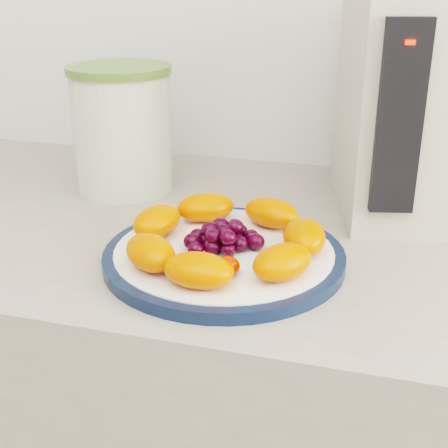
# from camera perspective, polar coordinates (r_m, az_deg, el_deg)

# --- Properties ---
(plate_rim) EXTENTS (0.29, 0.29, 0.01)m
(plate_rim) POSITION_cam_1_polar(r_m,az_deg,el_deg) (0.75, 0.00, -2.99)
(plate_rim) COLOR #0C1A35
(plate_rim) RESTS_ON counter
(plate_face) EXTENTS (0.26, 0.26, 0.02)m
(plate_face) POSITION_cam_1_polar(r_m,az_deg,el_deg) (0.75, 0.00, -2.92)
(plate_face) COLOR white
(plate_face) RESTS_ON counter
(canister) EXTENTS (0.20, 0.20, 0.18)m
(canister) POSITION_cam_1_polar(r_m,az_deg,el_deg) (0.99, -9.25, 8.21)
(canister) COLOR #455D12
(canister) RESTS_ON counter
(canister_lid) EXTENTS (0.21, 0.21, 0.01)m
(canister_lid) POSITION_cam_1_polar(r_m,az_deg,el_deg) (0.97, -9.61, 13.76)
(canister_lid) COLOR #516F31
(canister_lid) RESTS_ON canister
(appliance_body) EXTENTS (0.23, 0.29, 0.31)m
(appliance_body) POSITION_cam_1_polar(r_m,az_deg,el_deg) (0.92, 16.85, 10.71)
(appliance_body) COLOR #B1AB9B
(appliance_body) RESTS_ON counter
(appliance_panel) EXTENTS (0.06, 0.03, 0.23)m
(appliance_panel) POSITION_cam_1_polar(r_m,az_deg,el_deg) (0.78, 15.75, 9.21)
(appliance_panel) COLOR black
(appliance_panel) RESTS_ON appliance_body
(appliance_led) EXTENTS (0.01, 0.01, 0.01)m
(appliance_led) POSITION_cam_1_polar(r_m,az_deg,el_deg) (0.76, 16.65, 15.63)
(appliance_led) COLOR #FF0C05
(appliance_led) RESTS_ON appliance_panel
(fruit_plate) EXTENTS (0.25, 0.25, 0.04)m
(fruit_plate) POSITION_cam_1_polar(r_m,az_deg,el_deg) (0.74, -0.03, -1.15)
(fruit_plate) COLOR #FF4200
(fruit_plate) RESTS_ON plate_face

